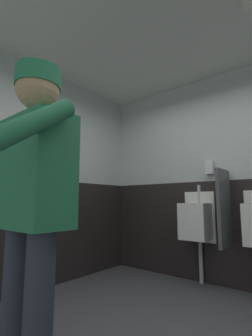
# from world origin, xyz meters

# --- Properties ---
(wall_back) EXTENTS (4.21, 0.12, 2.72)m
(wall_back) POSITION_xyz_m (0.00, 1.70, 1.36)
(wall_back) COLOR silver
(wall_back) RESTS_ON ground_plane
(wall_left) EXTENTS (0.12, 3.88, 2.72)m
(wall_left) POSITION_xyz_m (-1.87, 0.00, 1.36)
(wall_left) COLOR silver
(wall_left) RESTS_ON ground_plane
(wainscot_band_back) EXTENTS (3.61, 0.03, 1.29)m
(wainscot_band_back) POSITION_xyz_m (0.00, 1.62, 0.64)
(wainscot_band_back) COLOR black
(wainscot_band_back) RESTS_ON ground_plane
(wainscot_band_left) EXTENTS (0.03, 3.28, 1.29)m
(wainscot_band_left) POSITION_xyz_m (-1.79, 0.00, 0.64)
(wainscot_band_left) COLOR black
(wainscot_band_left) RESTS_ON ground_plane
(downlight_far) EXTENTS (0.14, 0.14, 0.03)m
(downlight_far) POSITION_xyz_m (0.55, 0.57, 2.70)
(downlight_far) COLOR white
(urinal_left) EXTENTS (0.40, 0.34, 1.24)m
(urinal_left) POSITION_xyz_m (-0.40, 1.48, 0.78)
(urinal_left) COLOR white
(urinal_left) RESTS_ON ground_plane
(privacy_divider_panel) EXTENTS (0.04, 0.40, 0.90)m
(privacy_divider_panel) POSITION_xyz_m (-0.03, 1.41, 0.95)
(privacy_divider_panel) COLOR #4C4C51
(person) EXTENTS (0.69, 0.60, 1.77)m
(person) POSITION_xyz_m (-0.31, -0.85, 1.06)
(person) COLOR #2D3342
(person) RESTS_ON ground_plane
(hand_dryer) EXTENTS (0.24, 0.23, 0.28)m
(hand_dryer) POSITION_xyz_m (-1.69, 0.35, 1.13)
(hand_dryer) COLOR silver
(soap_dispenser) EXTENTS (0.10, 0.07, 0.18)m
(soap_dispenser) POSITION_xyz_m (-0.25, 1.60, 1.47)
(soap_dispenser) COLOR silver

